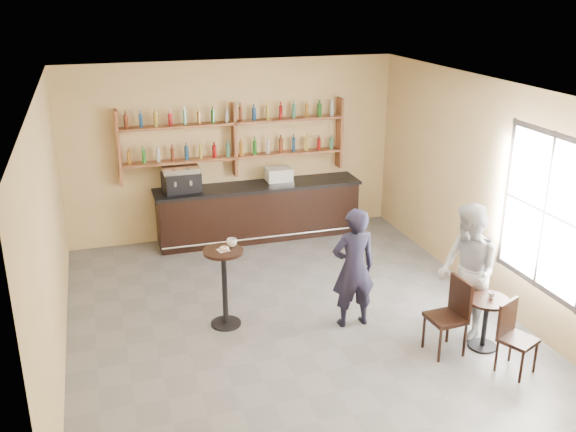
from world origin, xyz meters
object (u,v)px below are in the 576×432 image
object	(u,v)px
chair_west	(446,317)
pedestal_table	(225,288)
pastry_case	(279,176)
patron_second	(467,272)
espresso_machine	(181,180)
bar_counter	(259,211)
chair_south	(518,339)
man_main	(353,268)
cafe_table	(485,323)

from	to	relation	value
chair_west	pedestal_table	bearing A→B (deg)	-124.80
pastry_case	patron_second	bearing A→B (deg)	-64.79
espresso_machine	pastry_case	xyz separation A→B (m)	(1.76, 0.00, -0.08)
bar_counter	pedestal_table	bearing A→B (deg)	-112.84
chair_south	bar_counter	bearing A→B (deg)	84.90
man_main	cafe_table	xyz separation A→B (m)	(1.39, -1.06, -0.50)
bar_counter	espresso_machine	size ratio (longest dim) A/B	6.01
bar_counter	espresso_machine	world-z (taller)	espresso_machine
bar_counter	pastry_case	bearing A→B (deg)	0.00
pedestal_table	chair_west	xyz separation A→B (m)	(2.50, -1.50, -0.06)
man_main	pastry_case	bearing A→B (deg)	-89.59
espresso_machine	chair_west	world-z (taller)	espresso_machine
pedestal_table	pastry_case	bearing A→B (deg)	61.20
man_main	cafe_table	distance (m)	1.82
bar_counter	chair_south	world-z (taller)	bar_counter
pedestal_table	cafe_table	xyz separation A→B (m)	(3.05, -1.55, -0.21)
pastry_case	cafe_table	size ratio (longest dim) A/B	0.67
espresso_machine	man_main	size ratio (longest dim) A/B	0.37
chair_west	man_main	bearing A→B (deg)	-144.12
pastry_case	patron_second	xyz separation A→B (m)	(1.34, -4.15, -0.25)
cafe_table	patron_second	xyz separation A→B (m)	(-0.07, 0.40, 0.56)
cafe_table	chair_west	size ratio (longest dim) A/B	0.70
bar_counter	espresso_machine	bearing A→B (deg)	180.00
pastry_case	man_main	world-z (taller)	man_main
pastry_case	pedestal_table	distance (m)	3.47
bar_counter	cafe_table	distance (m)	4.89
chair_west	chair_south	bearing A→B (deg)	38.90
bar_counter	patron_second	distance (m)	4.51
pastry_case	chair_west	xyz separation A→B (m)	(0.85, -4.50, -0.66)
pastry_case	pedestal_table	xyz separation A→B (m)	(-1.65, -3.00, -0.60)
bar_counter	man_main	world-z (taller)	man_main
espresso_machine	pastry_case	bearing A→B (deg)	-7.73
cafe_table	patron_second	size ratio (longest dim) A/B	0.38
pedestal_table	chair_south	bearing A→B (deg)	-34.76
pastry_case	man_main	size ratio (longest dim) A/B	0.28
bar_counter	patron_second	xyz separation A→B (m)	(1.72, -4.15, 0.40)
espresso_machine	chair_south	world-z (taller)	espresso_machine
pedestal_table	chair_west	bearing A→B (deg)	-30.98
pedestal_table	chair_west	size ratio (longest dim) A/B	1.12
man_main	cafe_table	size ratio (longest dim) A/B	2.43
chair_south	pastry_case	bearing A→B (deg)	81.01
espresso_machine	cafe_table	distance (m)	5.61
pedestal_table	man_main	world-z (taller)	man_main
man_main	chair_south	bearing A→B (deg)	131.05
man_main	chair_west	world-z (taller)	man_main
bar_counter	chair_south	xyz separation A→B (m)	(1.84, -5.15, -0.06)
pastry_case	espresso_machine	bearing A→B (deg)	-172.64
espresso_machine	man_main	world-z (taller)	man_main
man_main	chair_south	distance (m)	2.23
espresso_machine	patron_second	distance (m)	5.19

